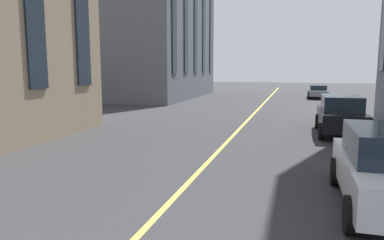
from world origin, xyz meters
name	(u,v)px	position (x,y,z in m)	size (l,w,h in m)	color
lane_centre_line	(238,131)	(20.00, 0.00, 0.00)	(80.00, 0.16, 0.01)	#D8C64C
car_grey_near	(318,92)	(41.60, -4.90, 0.70)	(4.40, 1.95, 1.37)	slate
car_black_oncoming	(341,115)	(20.31, -4.90, 0.97)	(4.70, 2.14, 1.88)	black
building_left_near	(147,7)	(38.73, 12.85, 9.49)	(17.11, 10.83, 18.97)	#565B66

